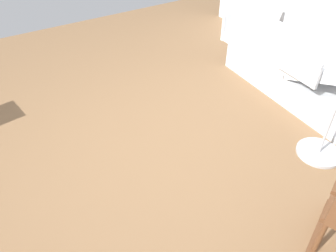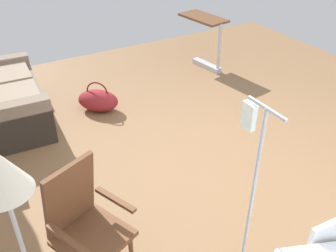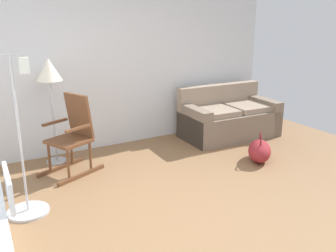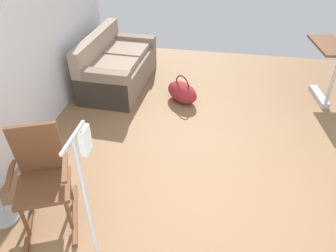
# 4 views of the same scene
# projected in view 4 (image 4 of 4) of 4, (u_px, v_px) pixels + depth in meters

# --- Properties ---
(ground_plane) EXTENTS (7.40, 7.40, 0.00)m
(ground_plane) POSITION_uv_depth(u_px,v_px,m) (228.00, 186.00, 3.66)
(ground_plane) COLOR olive
(couch) EXTENTS (1.64, 0.93, 0.85)m
(couch) POSITION_uv_depth(u_px,v_px,m) (117.00, 68.00, 5.38)
(couch) COLOR #7D6C5C
(couch) RESTS_ON ground
(rocking_chair) EXTENTS (0.88, 0.73, 1.05)m
(rocking_chair) POSITION_uv_depth(u_px,v_px,m) (43.00, 178.00, 3.06)
(rocking_chair) COLOR brown
(rocking_chair) RESTS_ON ground
(overbed_table) EXTENTS (0.87, 0.52, 0.84)m
(overbed_table) POSITION_uv_depth(u_px,v_px,m) (326.00, 66.00, 4.92)
(overbed_table) COLOR #B2B5BA
(overbed_table) RESTS_ON ground
(duffel_bag) EXTENTS (0.61, 0.63, 0.43)m
(duffel_bag) POSITION_uv_depth(u_px,v_px,m) (182.00, 92.00, 5.05)
(duffel_bag) COLOR maroon
(duffel_bag) RESTS_ON ground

